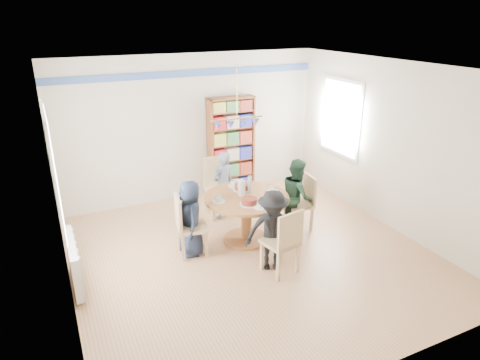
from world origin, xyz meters
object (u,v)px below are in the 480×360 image
chair_near (284,240)px  person_far (223,186)px  chair_far (218,184)px  person_left (190,218)px  chair_left (186,223)px  radiator (74,262)px  chair_right (303,200)px  bookshelf (231,147)px  person_near (273,231)px  dining_table (246,208)px  person_right (297,195)px

chair_near → person_far: (-0.05, 1.95, 0.07)m
chair_far → chair_near: 2.13m
chair_far → person_left: person_left is taller
chair_left → person_far: bearing=43.5°
radiator → chair_left: size_ratio=1.06×
chair_far → person_far: (0.02, -0.18, 0.03)m
radiator → chair_left: chair_left is taller
chair_right → chair_near: bearing=-133.4°
chair_left → bookshelf: bookshelf is taller
chair_left → chair_near: chair_near is taller
chair_left → person_near: (0.95, -0.83, 0.06)m
chair_near → dining_table: bearing=92.2°
person_right → bookshelf: 1.98m
person_left → radiator: bearing=-78.6°
person_right → bookshelf: bookshelf is taller
chair_right → person_far: bearing=138.5°
person_far → bookshelf: 1.22m
dining_table → chair_near: chair_near is taller
chair_left → chair_far: size_ratio=0.91×
radiator → bookshelf: 3.79m
radiator → dining_table: (2.54, 0.14, 0.21)m
radiator → chair_right: bearing=1.9°
chair_right → chair_near: (-0.99, -1.04, 0.03)m
radiator → person_right: size_ratio=0.82×
radiator → person_right: bearing=1.9°
person_far → chair_left: bearing=27.9°
radiator → chair_right: 3.58m
chair_right → person_right: bearing=-178.2°
chair_far → person_left: 1.39m
radiator → person_far: size_ratio=0.83×
chair_left → bookshelf: bearing=50.7°
chair_right → person_near: bearing=-141.3°
person_right → person_left: bearing=109.2°
dining_table → person_left: 0.90m
dining_table → person_left: (-0.90, 0.00, 0.02)m
chair_far → person_left: size_ratio=0.91×
chair_left → dining_table: bearing=1.8°
chair_right → chair_far: 1.51m
chair_right → person_right: 0.17m
radiator → chair_far: 2.80m
chair_right → bookshelf: 2.02m
chair_left → chair_right: chair_left is taller
chair_near → bookshelf: size_ratio=0.50×
chair_right → chair_far: (-1.05, 1.09, 0.07)m
person_near → radiator: bearing=-174.9°
chair_right → chair_far: chair_far is taller
chair_far → person_left: bearing=-129.6°
dining_table → chair_left: size_ratio=1.38×
person_left → person_far: bearing=141.3°
chair_right → chair_far: size_ratio=0.88×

